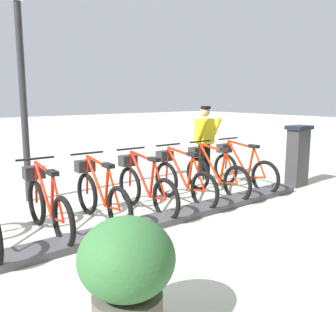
# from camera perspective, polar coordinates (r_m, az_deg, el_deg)

# --- Properties ---
(ground_plane) EXTENTS (60.00, 60.00, 0.00)m
(ground_plane) POSITION_cam_1_polar(r_m,az_deg,el_deg) (5.11, -9.20, -12.35)
(ground_plane) COLOR beige
(dock_rail_base) EXTENTS (0.44, 8.05, 0.10)m
(dock_rail_base) POSITION_cam_1_polar(r_m,az_deg,el_deg) (5.10, -9.22, -11.83)
(dock_rail_base) COLOR #47474C
(dock_rail_base) RESTS_ON ground
(payment_kiosk) EXTENTS (0.36, 0.52, 1.28)m
(payment_kiosk) POSITION_cam_1_polar(r_m,az_deg,el_deg) (8.09, 19.59, 0.17)
(payment_kiosk) COLOR #38383D
(payment_kiosk) RESTS_ON ground
(bike_docked_0) EXTENTS (1.72, 0.54, 1.02)m
(bike_docked_0) POSITION_cam_1_polar(r_m,az_deg,el_deg) (7.59, 11.42, -1.86)
(bike_docked_0) COLOR black
(bike_docked_0) RESTS_ON ground
(bike_docked_1) EXTENTS (1.72, 0.54, 1.02)m
(bike_docked_1) POSITION_cam_1_polar(r_m,az_deg,el_deg) (7.01, 7.15, -2.68)
(bike_docked_1) COLOR black
(bike_docked_1) RESTS_ON ground
(bike_docked_2) EXTENTS (1.72, 0.54, 1.02)m
(bike_docked_2) POSITION_cam_1_polar(r_m,az_deg,el_deg) (6.47, 2.12, -3.62)
(bike_docked_2) COLOR black
(bike_docked_2) RESTS_ON ground
(bike_docked_3) EXTENTS (1.72, 0.54, 1.02)m
(bike_docked_3) POSITION_cam_1_polar(r_m,az_deg,el_deg) (6.00, -3.78, -4.69)
(bike_docked_3) COLOR black
(bike_docked_3) RESTS_ON ground
(bike_docked_4) EXTENTS (1.72, 0.54, 1.02)m
(bike_docked_4) POSITION_cam_1_polar(r_m,az_deg,el_deg) (5.59, -10.62, -5.86)
(bike_docked_4) COLOR black
(bike_docked_4) RESTS_ON ground
(bike_docked_5) EXTENTS (1.72, 0.54, 1.02)m
(bike_docked_5) POSITION_cam_1_polar(r_m,az_deg,el_deg) (5.29, -18.42, -7.09)
(bike_docked_5) COLOR black
(bike_docked_5) RESTS_ON ground
(worker_near_rack) EXTENTS (0.49, 0.66, 1.66)m
(worker_near_rack) POSITION_cam_1_polar(r_m,az_deg,el_deg) (8.25, 5.78, 2.53)
(worker_near_rack) COLOR white
(worker_near_rack) RESTS_ON ground
(lamp_post) EXTENTS (0.32, 0.32, 3.75)m
(lamp_post) POSITION_cam_1_polar(r_m,az_deg,el_deg) (6.93, -22.03, 13.62)
(lamp_post) COLOR #2D2D33
(lamp_post) RESTS_ON ground
(planter_bush) EXTENTS (0.76, 0.76, 0.97)m
(planter_bush) POSITION_cam_1_polar(r_m,az_deg,el_deg) (2.98, -6.44, -17.46)
(planter_bush) COLOR #59544C
(planter_bush) RESTS_ON ground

